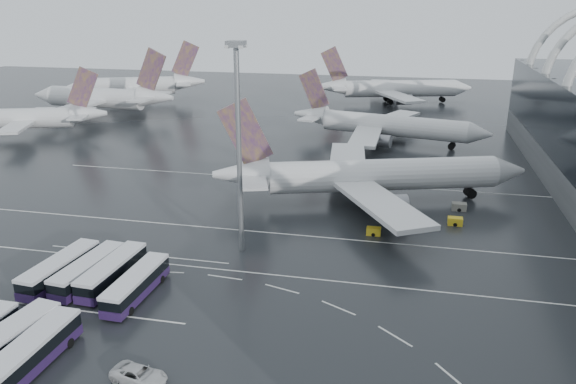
% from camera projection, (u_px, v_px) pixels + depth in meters
% --- Properties ---
extents(ground, '(420.00, 420.00, 0.00)m').
position_uv_depth(ground, '(298.00, 270.00, 77.40)').
color(ground, black).
rests_on(ground, ground).
extents(lane_marking_near, '(120.00, 0.25, 0.01)m').
position_uv_depth(lane_marking_near, '(295.00, 277.00, 75.55)').
color(lane_marking_near, white).
rests_on(lane_marking_near, ground).
extents(lane_marking_mid, '(120.00, 0.25, 0.01)m').
position_uv_depth(lane_marking_mid, '(313.00, 236.00, 88.48)').
color(lane_marking_mid, white).
rests_on(lane_marking_mid, ground).
extents(lane_marking_far, '(120.00, 0.25, 0.01)m').
position_uv_depth(lane_marking_far, '(337.00, 183.00, 114.34)').
color(lane_marking_far, white).
rests_on(lane_marking_far, ground).
extents(bus_bay_line_south, '(28.00, 0.25, 0.01)m').
position_uv_depth(bus_bay_line_south, '(76.00, 310.00, 67.49)').
color(bus_bay_line_south, white).
rests_on(bus_bay_line_south, ground).
extents(bus_bay_line_north, '(28.00, 0.25, 0.01)m').
position_uv_depth(bus_bay_line_north, '(138.00, 254.00, 82.27)').
color(bus_bay_line_north, white).
rests_on(bus_bay_line_north, ground).
extents(airliner_main, '(56.72, 49.15, 19.66)m').
position_uv_depth(airliner_main, '(367.00, 176.00, 102.09)').
color(airliner_main, silver).
rests_on(airliner_main, ground).
extents(airliner_gate_b, '(51.86, 45.90, 18.13)m').
position_uv_depth(airliner_gate_b, '(383.00, 125.00, 145.01)').
color(airliner_gate_b, silver).
rests_on(airliner_gate_b, ground).
extents(airliner_gate_c, '(55.47, 50.45, 20.07)m').
position_uv_depth(airliner_gate_c, '(392.00, 89.00, 200.36)').
color(airliner_gate_c, silver).
rests_on(airliner_gate_c, ground).
extents(jet_remote_west, '(41.67, 33.90, 18.50)m').
position_uv_depth(jet_remote_west, '(31.00, 118.00, 152.49)').
color(jet_remote_west, silver).
rests_on(jet_remote_west, ground).
extents(jet_remote_mid, '(49.88, 40.16, 21.76)m').
position_uv_depth(jet_remote_mid, '(105.00, 98.00, 178.43)').
color(jet_remote_mid, silver).
rests_on(jet_remote_mid, ground).
extents(jet_remote_far, '(47.97, 39.09, 21.53)m').
position_uv_depth(jet_remote_far, '(139.00, 86.00, 204.33)').
color(jet_remote_far, silver).
rests_on(jet_remote_far, ground).
extents(bus_row_near_a, '(4.17, 13.51, 3.27)m').
position_uv_depth(bus_row_near_a, '(60.00, 269.00, 73.88)').
color(bus_row_near_a, '#28123A').
rests_on(bus_row_near_a, ground).
extents(bus_row_near_b, '(4.05, 13.09, 3.17)m').
position_uv_depth(bus_row_near_b, '(88.00, 270.00, 73.65)').
color(bus_row_near_b, '#28123A').
rests_on(bus_row_near_b, ground).
extents(bus_row_near_c, '(3.62, 13.18, 3.21)m').
position_uv_depth(bus_row_near_c, '(112.00, 271.00, 73.28)').
color(bus_row_near_c, '#28123A').
rests_on(bus_row_near_c, ground).
extents(bus_row_near_d, '(3.37, 12.89, 3.15)m').
position_uv_depth(bus_row_near_d, '(136.00, 284.00, 70.06)').
color(bus_row_near_d, '#28123A').
rests_on(bus_row_near_d, ground).
extents(bus_row_far_b, '(5.05, 14.16, 3.41)m').
position_uv_depth(bus_row_far_b, '(3.00, 345.00, 57.44)').
color(bus_row_far_b, '#28123A').
rests_on(bus_row_far_b, ground).
extents(bus_row_far_c, '(3.47, 13.43, 3.29)m').
position_uv_depth(bus_row_far_c, '(30.00, 354.00, 56.17)').
color(bus_row_far_c, '#28123A').
rests_on(bus_row_far_c, ground).
extents(van_curve_a, '(6.13, 3.64, 1.60)m').
position_uv_depth(van_curve_a, '(139.00, 375.00, 54.61)').
color(van_curve_a, silver).
rests_on(van_curve_a, ground).
extents(floodlight_mast, '(2.32, 2.32, 30.28)m').
position_uv_depth(floodlight_mast, '(238.00, 124.00, 77.54)').
color(floodlight_mast, gray).
rests_on(floodlight_mast, ground).
extents(gse_cart_belly_a, '(2.39, 1.41, 1.30)m').
position_uv_depth(gse_cart_belly_a, '(455.00, 221.00, 92.83)').
color(gse_cart_belly_a, gold).
rests_on(gse_cart_belly_a, ground).
extents(gse_cart_belly_b, '(2.50, 1.47, 1.36)m').
position_uv_depth(gse_cart_belly_b, '(459.00, 207.00, 99.27)').
color(gse_cart_belly_b, slate).
rests_on(gse_cart_belly_b, ground).
extents(gse_cart_belly_c, '(2.25, 1.33, 1.23)m').
position_uv_depth(gse_cart_belly_c, '(374.00, 231.00, 88.92)').
color(gse_cart_belly_c, gold).
rests_on(gse_cart_belly_c, ground).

